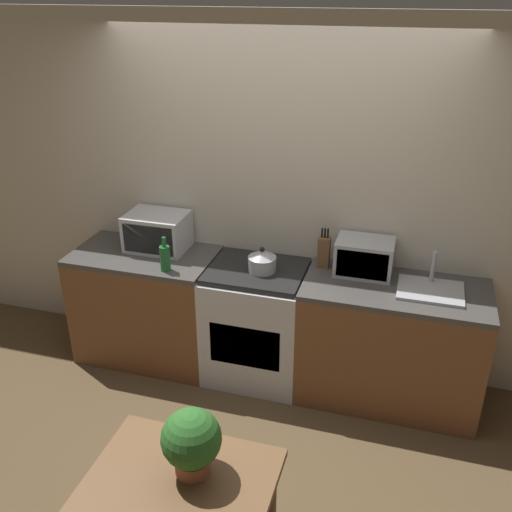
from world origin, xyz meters
name	(u,v)px	position (x,y,z in m)	size (l,w,h in m)	color
ground_plane	(239,437)	(0.00, 0.00, 0.00)	(16.00, 16.00, 0.00)	brown
wall_back	(281,201)	(0.00, 1.06, 1.30)	(10.00, 0.06, 2.60)	beige
counter_left_run	(148,305)	(-0.98, 0.72, 0.45)	(1.07, 0.62, 0.90)	brown
counter_right_run	(390,343)	(0.89, 0.72, 0.45)	(1.25, 0.62, 0.90)	brown
stove_range	(257,323)	(-0.09, 0.72, 0.45)	(0.71, 0.62, 0.90)	silver
kettle	(262,261)	(-0.04, 0.70, 0.98)	(0.20, 0.20, 0.18)	#B7B7BC
microwave	(157,232)	(-0.91, 0.84, 1.04)	(0.45, 0.34, 0.28)	silver
bottle	(165,258)	(-0.70, 0.52, 1.00)	(0.07, 0.07, 0.25)	#1E662D
knife_block	(324,251)	(0.36, 0.89, 1.02)	(0.08, 0.08, 0.29)	brown
toaster_oven	(364,257)	(0.65, 0.86, 1.02)	(0.39, 0.28, 0.25)	#ADAFB5
sink_basin	(431,289)	(1.11, 0.72, 0.92)	(0.43, 0.34, 0.24)	#ADAFB5
dining_table	(177,506)	(0.09, -1.14, 0.66)	(0.83, 0.72, 0.76)	brown
potted_plant	(191,441)	(0.13, -1.03, 0.94)	(0.27, 0.27, 0.32)	#9E5B3D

